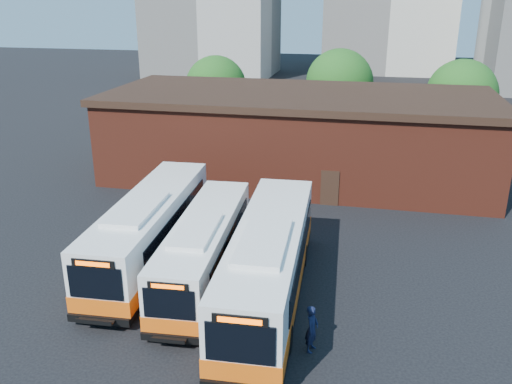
% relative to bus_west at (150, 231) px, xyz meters
% --- Properties ---
extents(ground, '(220.00, 220.00, 0.00)m').
position_rel_bus_west_xyz_m(ground, '(5.44, -4.04, -1.66)').
color(ground, black).
extents(bus_west, '(3.45, 13.55, 3.66)m').
position_rel_bus_west_xyz_m(bus_west, '(0.00, 0.00, 0.00)').
color(bus_west, white).
rests_on(bus_west, ground).
extents(bus_midwest, '(3.22, 12.11, 3.26)m').
position_rel_bus_west_xyz_m(bus_midwest, '(3.32, -1.20, -0.18)').
color(bus_midwest, white).
rests_on(bus_midwest, ground).
extents(bus_mideast, '(3.55, 14.05, 3.79)m').
position_rel_bus_west_xyz_m(bus_mideast, '(6.77, -2.55, 0.06)').
color(bus_mideast, white).
rests_on(bus_mideast, ground).
extents(transit_worker, '(0.62, 0.81, 1.97)m').
position_rel_bus_west_xyz_m(transit_worker, '(9.16, -5.94, -0.67)').
color(transit_worker, '#121833').
rests_on(transit_worker, ground).
extents(depot_building, '(28.60, 12.60, 6.40)m').
position_rel_bus_west_xyz_m(depot_building, '(5.44, 15.96, 1.60)').
color(depot_building, maroon).
rests_on(depot_building, ground).
extents(tree_west, '(6.00, 6.00, 7.65)m').
position_rel_bus_west_xyz_m(tree_west, '(-4.56, 27.96, 2.98)').
color(tree_west, '#382314').
rests_on(tree_west, ground).
extents(tree_mid, '(6.56, 6.56, 8.36)m').
position_rel_bus_west_xyz_m(tree_mid, '(7.44, 29.96, 3.42)').
color(tree_mid, '#382314').
rests_on(tree_mid, ground).
extents(tree_east, '(6.24, 6.24, 7.96)m').
position_rel_bus_west_xyz_m(tree_east, '(18.44, 26.96, 3.17)').
color(tree_east, '#382314').
rests_on(tree_east, ground).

